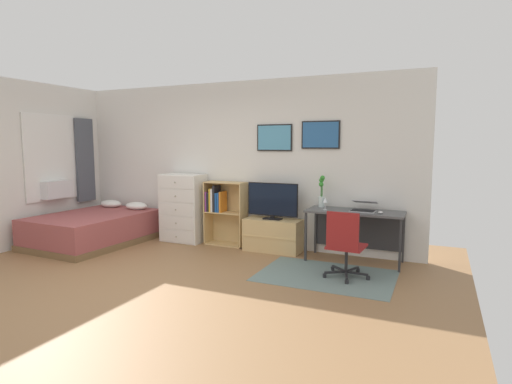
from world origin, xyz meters
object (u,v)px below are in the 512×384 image
(bamboo_vase, at_px, (322,192))
(television, at_px, (273,201))
(dresser, at_px, (183,208))
(bed, at_px, (94,228))
(wine_glass, at_px, (325,201))
(laptop, at_px, (364,207))
(desk, at_px, (356,219))
(tv_stand, at_px, (273,235))
(computer_mouse, at_px, (381,212))
(office_chair, at_px, (345,243))
(bookshelf, at_px, (222,208))

(bamboo_vase, bearing_deg, television, -173.10)
(dresser, xyz_separation_m, bamboo_vase, (2.42, 0.08, 0.38))
(bed, height_order, dresser, dresser)
(wine_glass, bearing_deg, television, 170.62)
(laptop, bearing_deg, bamboo_vase, 173.83)
(wine_glass, bearing_deg, bed, -170.98)
(desk, bearing_deg, tv_stand, 179.83)
(computer_mouse, bearing_deg, television, 174.77)
(desk, height_order, wine_glass, wine_glass)
(television, relative_size, computer_mouse, 7.92)
(bed, xyz_separation_m, bamboo_vase, (3.72, 0.84, 0.70))
(dresser, xyz_separation_m, office_chair, (2.99, -0.88, -0.13))
(tv_stand, relative_size, television, 1.09)
(bookshelf, relative_size, desk, 0.79)
(bookshelf, bearing_deg, computer_mouse, -5.05)
(desk, bearing_deg, television, -179.17)
(laptop, xyz_separation_m, wine_glass, (-0.52, -0.14, 0.07))
(bed, distance_m, television, 3.10)
(wine_glass, bearing_deg, tv_stand, 169.20)
(bookshelf, xyz_separation_m, television, (0.94, -0.08, 0.18))
(tv_stand, height_order, laptop, laptop)
(bed, distance_m, wine_glass, 3.93)
(laptop, relative_size, bamboo_vase, 0.81)
(tv_stand, xyz_separation_m, wine_glass, (0.87, -0.17, 0.62))
(office_chair, distance_m, laptop, 0.93)
(wine_glass, bearing_deg, bookshelf, 173.02)
(bed, xyz_separation_m, computer_mouse, (4.61, 0.60, 0.50))
(wine_glass, bearing_deg, office_chair, -58.47)
(bed, xyz_separation_m, bookshelf, (2.02, 0.83, 0.36))
(dresser, relative_size, bamboo_vase, 2.46)
(wine_glass, bearing_deg, desk, 21.59)
(bamboo_vase, bearing_deg, dresser, -178.02)
(television, bearing_deg, computer_mouse, -5.23)
(office_chair, bearing_deg, bookshelf, 161.05)
(computer_mouse, bearing_deg, office_chair, -114.31)
(bamboo_vase, distance_m, wine_glass, 0.28)
(bookshelf, xyz_separation_m, computer_mouse, (2.58, -0.23, 0.14))
(office_chair, bearing_deg, bed, -177.74)
(computer_mouse, distance_m, wine_glass, 0.78)
(bookshelf, distance_m, television, 0.96)
(bookshelf, relative_size, computer_mouse, 10.18)
(desk, xyz_separation_m, office_chair, (0.04, -0.89, -0.14))
(tv_stand, bearing_deg, bed, -165.34)
(bamboo_vase, xyz_separation_m, wine_glass, (0.12, -0.23, -0.09))
(tv_stand, height_order, wine_glass, wine_glass)
(bed, relative_size, laptop, 5.19)
(bookshelf, bearing_deg, bamboo_vase, 0.44)
(bamboo_vase, bearing_deg, bookshelf, -179.56)
(desk, xyz_separation_m, laptop, (0.11, -0.03, 0.20))
(television, xyz_separation_m, desk, (1.28, 0.02, -0.19))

